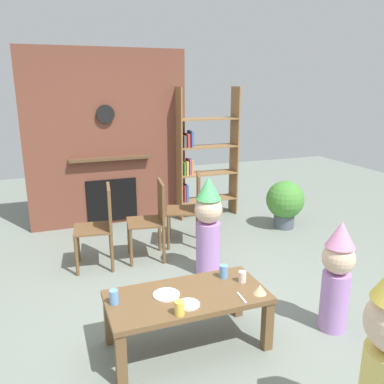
{
  "coord_description": "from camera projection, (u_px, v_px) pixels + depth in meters",
  "views": [
    {
      "loc": [
        -1.1,
        -2.95,
        1.94
      ],
      "look_at": [
        0.15,
        0.4,
        0.97
      ],
      "focal_mm": 37.29,
      "sensor_mm": 36.0,
      "label": 1
    }
  ],
  "objects": [
    {
      "name": "ground_plane",
      "position": [
        192.0,
        309.0,
        3.55
      ],
      "size": [
        12.0,
        12.0,
        0.0
      ],
      "primitive_type": "plane",
      "color": "gray"
    },
    {
      "name": "brick_fireplace_feature",
      "position": [
        108.0,
        140.0,
        5.49
      ],
      "size": [
        2.2,
        0.28,
        2.4
      ],
      "color": "brown",
      "rests_on": "ground_plane"
    },
    {
      "name": "bookshelf",
      "position": [
        203.0,
        158.0,
        5.84
      ],
      "size": [
        0.9,
        0.28,
        1.9
      ],
      "color": "olive",
      "rests_on": "ground_plane"
    },
    {
      "name": "coffee_table",
      "position": [
        187.0,
        303.0,
        2.97
      ],
      "size": [
        1.19,
        0.57,
        0.43
      ],
      "color": "brown",
      "rests_on": "ground_plane"
    },
    {
      "name": "paper_cup_near_left",
      "position": [
        224.0,
        271.0,
        3.19
      ],
      "size": [
        0.07,
        0.07,
        0.1
      ],
      "primitive_type": "cylinder",
      "color": "#669EE0",
      "rests_on": "coffee_table"
    },
    {
      "name": "paper_cup_near_right",
      "position": [
        114.0,
        297.0,
        2.81
      ],
      "size": [
        0.06,
        0.06,
        0.1
      ],
      "primitive_type": "cylinder",
      "color": "#669EE0",
      "rests_on": "coffee_table"
    },
    {
      "name": "paper_cup_center",
      "position": [
        242.0,
        277.0,
        3.13
      ],
      "size": [
        0.06,
        0.06,
        0.09
      ],
      "primitive_type": "cylinder",
      "color": "silver",
      "rests_on": "coffee_table"
    },
    {
      "name": "paper_cup_far_left",
      "position": [
        180.0,
        308.0,
        2.68
      ],
      "size": [
        0.07,
        0.07,
        0.1
      ],
      "primitive_type": "cylinder",
      "color": "#F2CC4C",
      "rests_on": "coffee_table"
    },
    {
      "name": "paper_plate_front",
      "position": [
        166.0,
        295.0,
        2.93
      ],
      "size": [
        0.2,
        0.2,
        0.01
      ],
      "primitive_type": "cylinder",
      "color": "white",
      "rests_on": "coffee_table"
    },
    {
      "name": "paper_plate_rear",
      "position": [
        188.0,
        304.0,
        2.8
      ],
      "size": [
        0.17,
        0.17,
        0.01
      ],
      "primitive_type": "cylinder",
      "color": "white",
      "rests_on": "coffee_table"
    },
    {
      "name": "birthday_cake_slice",
      "position": [
        260.0,
        289.0,
        2.95
      ],
      "size": [
        0.1,
        0.1,
        0.07
      ],
      "primitive_type": "cone",
      "color": "#EAC68C",
      "rests_on": "coffee_table"
    },
    {
      "name": "table_fork",
      "position": [
        242.0,
        298.0,
        2.9
      ],
      "size": [
        0.02,
        0.15,
        0.01
      ],
      "primitive_type": "cube",
      "rotation": [
        0.0,
        0.0,
        1.51
      ],
      "color": "silver",
      "rests_on": "coffee_table"
    },
    {
      "name": "child_in_pink",
      "position": [
        337.0,
        274.0,
        3.15
      ],
      "size": [
        0.26,
        0.26,
        0.93
      ],
      "rotation": [
        0.0,
        0.0,
        2.97
      ],
      "color": "#B27FCC",
      "rests_on": "ground_plane"
    },
    {
      "name": "child_by_the_chairs",
      "position": [
        208.0,
        223.0,
        4.09
      ],
      "size": [
        0.29,
        0.29,
        1.04
      ],
      "rotation": [
        0.0,
        0.0,
        -2.09
      ],
      "color": "#B27FCC",
      "rests_on": "ground_plane"
    },
    {
      "name": "dining_chair_left",
      "position": [
        101.0,
        222.0,
        4.27
      ],
      "size": [
        0.45,
        0.45,
        0.9
      ],
      "rotation": [
        0.0,
        0.0,
        3.02
      ],
      "color": "brown",
      "rests_on": "ground_plane"
    },
    {
      "name": "dining_chair_middle",
      "position": [
        153.0,
        215.0,
        4.47
      ],
      "size": [
        0.45,
        0.45,
        0.9
      ],
      "rotation": [
        0.0,
        0.0,
        3.0
      ],
      "color": "brown",
      "rests_on": "ground_plane"
    },
    {
      "name": "dining_chair_right",
      "position": [
        191.0,
        205.0,
        4.87
      ],
      "size": [
        0.51,
        0.51,
        0.9
      ],
      "rotation": [
        0.0,
        0.0,
        2.81
      ],
      "color": "brown",
      "rests_on": "ground_plane"
    },
    {
      "name": "potted_plant_tall",
      "position": [
        285.0,
        202.0,
        5.47
      ],
      "size": [
        0.52,
        0.52,
        0.66
      ],
      "color": "#4C5660",
      "rests_on": "ground_plane"
    }
  ]
}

